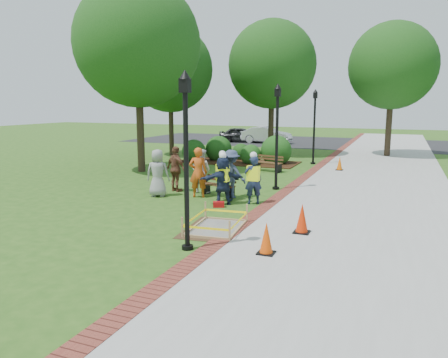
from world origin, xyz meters
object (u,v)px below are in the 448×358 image
at_px(bench_near, 218,190).
at_px(cone_front, 266,239).
at_px(hivis_worker_c, 222,176).
at_px(hivis_worker_b, 253,178).
at_px(lamp_near, 186,148).
at_px(wet_concrete_pad, 216,221).
at_px(hivis_worker_a, 223,179).

bearing_deg(bench_near, cone_front, -57.16).
bearing_deg(cone_front, hivis_worker_c, 122.59).
relative_size(cone_front, hivis_worker_b, 0.42).
bearing_deg(hivis_worker_c, cone_front, -57.41).
height_order(lamp_near, hivis_worker_c, lamp_near).
bearing_deg(lamp_near, hivis_worker_c, 103.32).
bearing_deg(cone_front, lamp_near, -168.66).
height_order(wet_concrete_pad, lamp_near, lamp_near).
xyz_separation_m(bench_near, lamp_near, (1.69, -5.90, 2.24)).
bearing_deg(hivis_worker_c, hivis_worker_a, -66.46).
bearing_deg(hivis_worker_b, wet_concrete_pad, -89.34).
xyz_separation_m(bench_near, hivis_worker_c, (0.44, -0.64, 0.67)).
bearing_deg(bench_near, lamp_near, -74.03).
bearing_deg(bench_near, hivis_worker_b, -23.62).
distance_m(wet_concrete_pad, hivis_worker_b, 3.43).
relative_size(lamp_near, hivis_worker_a, 2.31).
height_order(bench_near, lamp_near, lamp_near).
height_order(lamp_near, hivis_worker_b, lamp_near).
bearing_deg(lamp_near, hivis_worker_a, 101.97).
bearing_deg(wet_concrete_pad, hivis_worker_a, 108.98).
xyz_separation_m(hivis_worker_a, hivis_worker_b, (0.95, 0.50, 0.00)).
height_order(cone_front, hivis_worker_a, hivis_worker_a).
relative_size(hivis_worker_a, hivis_worker_b, 1.00).
distance_m(hivis_worker_a, hivis_worker_c, 0.63).
distance_m(lamp_near, hivis_worker_a, 5.03).
height_order(cone_front, hivis_worker_c, hivis_worker_c).
height_order(wet_concrete_pad, hivis_worker_b, hivis_worker_b).
height_order(hivis_worker_a, hivis_worker_b, hivis_worker_b).
distance_m(wet_concrete_pad, lamp_near, 2.89).
height_order(bench_near, hivis_worker_a, hivis_worker_a).
distance_m(wet_concrete_pad, hivis_worker_a, 3.10).
distance_m(lamp_near, hivis_worker_b, 5.41).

